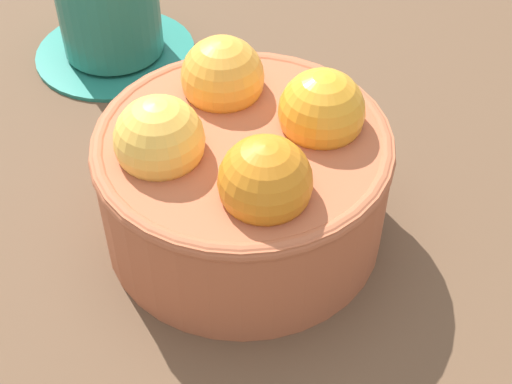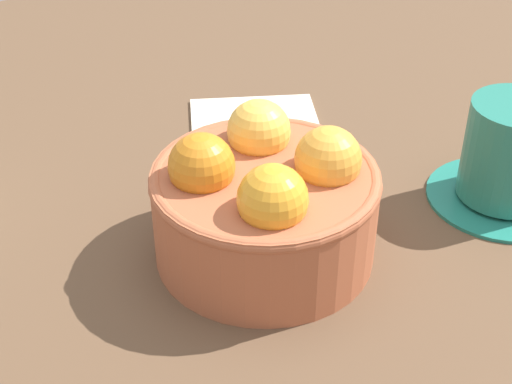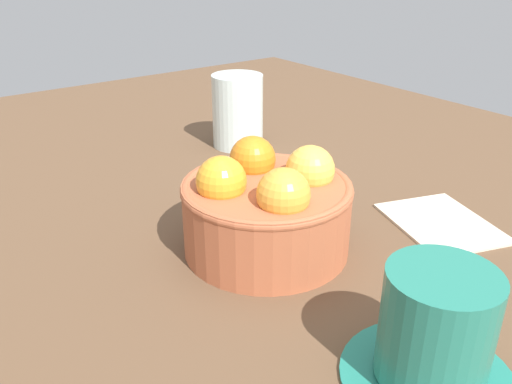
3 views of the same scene
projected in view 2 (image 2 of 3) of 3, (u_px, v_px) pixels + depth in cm
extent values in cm
cube|color=brown|center=(264.00, 268.00, 55.59)|extent=(149.06, 119.55, 3.08)
cylinder|color=#AD5938|center=(265.00, 214.00, 52.76)|extent=(15.67, 15.67, 6.85)
torus|color=#AD5938|center=(265.00, 178.00, 51.03)|extent=(15.87, 15.87, 1.00)
sphere|color=gold|center=(328.00, 159.00, 50.67)|extent=(4.60, 4.60, 4.60)
sphere|color=#F5B747|center=(259.00, 131.00, 53.81)|extent=(4.60, 4.60, 4.60)
sphere|color=orange|center=(202.00, 166.00, 49.99)|extent=(4.54, 4.54, 4.54)
sphere|color=orange|center=(273.00, 199.00, 46.85)|extent=(4.56, 4.56, 4.56)
cylinder|color=#1F7463|center=(501.00, 196.00, 60.02)|extent=(11.77, 11.77, 0.60)
cylinder|color=#237260|center=(511.00, 151.00, 57.61)|extent=(7.26, 7.26, 7.86)
cube|color=beige|center=(255.00, 120.00, 70.17)|extent=(14.16, 12.61, 0.60)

